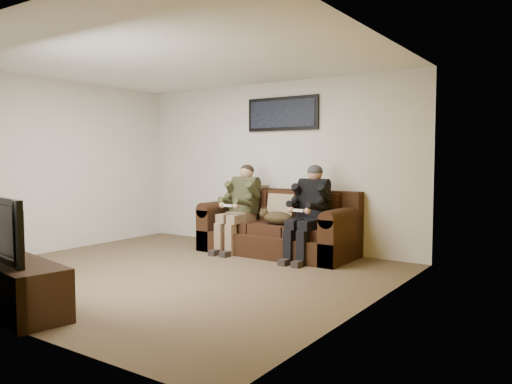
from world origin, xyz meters
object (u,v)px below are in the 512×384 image
Objects in this scene: person_left at (240,202)px; person_right at (309,206)px; cat at (277,217)px; tv_stand at (14,285)px; framed_poster at (282,114)px; television at (12,228)px; sofa at (280,229)px.

person_right is (1.18, 0.00, 0.00)m from person_left.
person_right is 0.55m from cat.
tv_stand is at bearing -100.42° from cat.
framed_poster is 1.21× the size of television.
sofa is 0.31m from cat.
television is at bearing 0.00° from tv_stand.
person_left is 2.00× the size of cat.
tv_stand is (-0.58, -3.78, -0.12)m from sofa.
framed_poster is (0.39, 0.58, 1.36)m from person_left.
framed_poster is (-0.79, 0.58, 1.35)m from person_right.
television reaches higher than cat.
person_right is at bearing 82.56° from television.
framed_poster is at bearing 95.44° from tv_stand.
cat is 0.44× the size of tv_stand.
framed_poster reaches higher than person_right.
person_right is 2.01× the size of cat.
television is (0.01, -3.59, 0.03)m from person_left.
person_right is at bearing 82.56° from tv_stand.
person_left is at bearing 178.21° from cat.
television is (-1.17, -3.59, 0.02)m from person_right.
cat is at bearing -177.64° from person_right.
tv_stand is at bearing 0.00° from television.
person_right is at bearing 2.36° from cat.
person_left is at bearing -124.22° from framed_poster.
cat is (0.08, -0.21, 0.21)m from sofa.
person_left is 1.18m from person_right.
sofa is at bearing -62.49° from framed_poster.
cat is at bearing 90.23° from tv_stand.
cat is 3.63m from television.
person_right is 1.06× the size of framed_poster.
tv_stand is at bearing -89.80° from person_left.
framed_poster is at bearing 143.97° from person_right.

